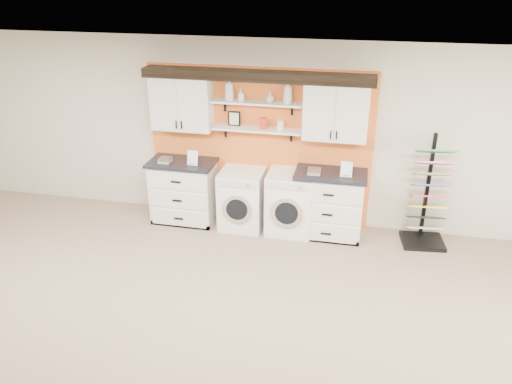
% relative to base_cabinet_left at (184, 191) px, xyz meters
% --- Properties ---
extents(ceiling, '(10.00, 10.00, 0.00)m').
position_rel_base_cabinet_left_xyz_m(ceiling, '(1.13, -3.64, 2.30)').
color(ceiling, white).
rests_on(ceiling, wall_back).
extents(wall_back, '(10.00, 0.00, 10.00)m').
position_rel_base_cabinet_left_xyz_m(wall_back, '(1.13, 0.36, 0.90)').
color(wall_back, beige).
rests_on(wall_back, floor).
extents(accent_panel, '(3.40, 0.07, 2.40)m').
position_rel_base_cabinet_left_xyz_m(accent_panel, '(1.13, 0.32, 0.70)').
color(accent_panel, orange).
rests_on(accent_panel, wall_back).
extents(upper_cabinet_left, '(0.90, 0.35, 0.84)m').
position_rel_base_cabinet_left_xyz_m(upper_cabinet_left, '(-0.00, 0.15, 1.38)').
color(upper_cabinet_left, white).
rests_on(upper_cabinet_left, wall_back).
extents(upper_cabinet_right, '(0.90, 0.35, 0.84)m').
position_rel_base_cabinet_left_xyz_m(upper_cabinet_right, '(2.26, 0.15, 1.38)').
color(upper_cabinet_right, white).
rests_on(upper_cabinet_right, wall_back).
extents(shelf_lower, '(1.32, 0.28, 0.03)m').
position_rel_base_cabinet_left_xyz_m(shelf_lower, '(1.13, 0.16, 1.03)').
color(shelf_lower, white).
rests_on(shelf_lower, wall_back).
extents(shelf_upper, '(1.32, 0.28, 0.03)m').
position_rel_base_cabinet_left_xyz_m(shelf_upper, '(1.13, 0.16, 1.43)').
color(shelf_upper, white).
rests_on(shelf_upper, wall_back).
extents(crown_molding, '(3.30, 0.41, 0.13)m').
position_rel_base_cabinet_left_xyz_m(crown_molding, '(1.13, 0.17, 1.83)').
color(crown_molding, black).
rests_on(crown_molding, wall_back).
extents(picture_frame, '(0.18, 0.02, 0.22)m').
position_rel_base_cabinet_left_xyz_m(picture_frame, '(0.78, 0.21, 1.16)').
color(picture_frame, black).
rests_on(picture_frame, shelf_lower).
extents(canister_red, '(0.11, 0.11, 0.16)m').
position_rel_base_cabinet_left_xyz_m(canister_red, '(1.23, 0.16, 1.13)').
color(canister_red, red).
rests_on(canister_red, shelf_lower).
extents(canister_cream, '(0.10, 0.10, 0.14)m').
position_rel_base_cabinet_left_xyz_m(canister_cream, '(1.48, 0.16, 1.12)').
color(canister_cream, silver).
rests_on(canister_cream, shelf_lower).
extents(base_cabinet_left, '(1.02, 0.66, 1.00)m').
position_rel_base_cabinet_left_xyz_m(base_cabinet_left, '(0.00, 0.00, 0.00)').
color(base_cabinet_left, white).
rests_on(base_cabinet_left, floor).
extents(base_cabinet_right, '(1.03, 0.66, 1.01)m').
position_rel_base_cabinet_left_xyz_m(base_cabinet_right, '(2.26, -0.00, 0.01)').
color(base_cabinet_right, white).
rests_on(base_cabinet_right, floor).
extents(washer, '(0.65, 0.71, 0.91)m').
position_rel_base_cabinet_left_xyz_m(washer, '(0.94, -0.00, -0.04)').
color(washer, white).
rests_on(washer, floor).
extents(dryer, '(0.68, 0.71, 0.95)m').
position_rel_base_cabinet_left_xyz_m(dryer, '(1.68, -0.00, -0.02)').
color(dryer, white).
rests_on(dryer, floor).
extents(sample_rack, '(0.64, 0.55, 1.63)m').
position_rel_base_cabinet_left_xyz_m(sample_rack, '(3.65, 0.03, 0.03)').
color(sample_rack, black).
rests_on(sample_rack, floor).
extents(soap_bottle_a, '(0.18, 0.18, 0.34)m').
position_rel_base_cabinet_left_xyz_m(soap_bottle_a, '(0.73, 0.16, 1.62)').
color(soap_bottle_a, silver).
rests_on(soap_bottle_a, shelf_upper).
extents(soap_bottle_b, '(0.10, 0.10, 0.17)m').
position_rel_base_cabinet_left_xyz_m(soap_bottle_b, '(0.90, 0.16, 1.53)').
color(soap_bottle_b, silver).
rests_on(soap_bottle_b, shelf_upper).
extents(soap_bottle_c, '(0.16, 0.16, 0.14)m').
position_rel_base_cabinet_left_xyz_m(soap_bottle_c, '(1.32, 0.16, 1.52)').
color(soap_bottle_c, silver).
rests_on(soap_bottle_c, shelf_upper).
extents(soap_bottle_d, '(0.17, 0.17, 0.33)m').
position_rel_base_cabinet_left_xyz_m(soap_bottle_d, '(1.58, 0.16, 1.61)').
color(soap_bottle_d, silver).
rests_on(soap_bottle_d, shelf_upper).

